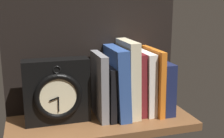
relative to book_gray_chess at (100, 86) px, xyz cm
name	(u,v)px	position (x,y,z in cm)	size (l,w,h in cm)	color
ground_plane	(102,123)	(-0.19, -2.33, -11.75)	(58.78, 23.83, 2.50)	brown
back_panel	(93,50)	(-0.19, 8.99, 10.23)	(58.78, 1.20, 41.45)	black
book_gray_chess	(100,86)	(0.00, 0.00, 0.00)	(2.38, 14.30, 21.00)	gray
book_black_skeptic	(107,91)	(2.48, 0.00, -1.99)	(1.98, 15.10, 17.01)	black
book_blue_modern	(117,82)	(5.66, 0.00, 0.83)	(3.79, 16.77, 22.66)	#2D4C8E
book_cream_twain	(128,78)	(9.53, 0.00, 1.84)	(3.35, 14.93, 24.68)	beige
book_maroon_dawkins	(137,83)	(12.72, 0.00, -0.10)	(2.44, 12.16, 20.79)	maroon
book_white_catcher	(145,82)	(15.69, 0.00, -0.14)	(2.90, 13.37, 20.72)	silver
book_orange_pandolfini	(153,80)	(18.33, 0.00, 0.33)	(1.78, 16.57, 21.66)	orange
book_navy_bierce	(161,86)	(21.39, 0.00, -1.85)	(3.75, 15.81, 17.30)	#192147
framed_clock	(57,92)	(-13.66, -0.40, -0.62)	(19.94, 7.48, 19.94)	black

